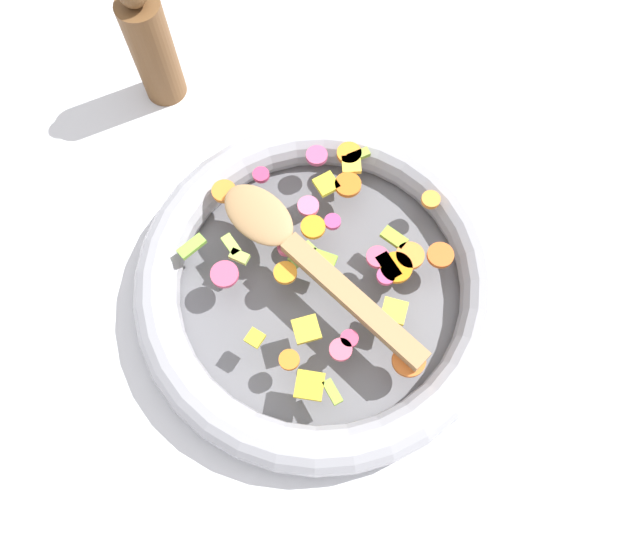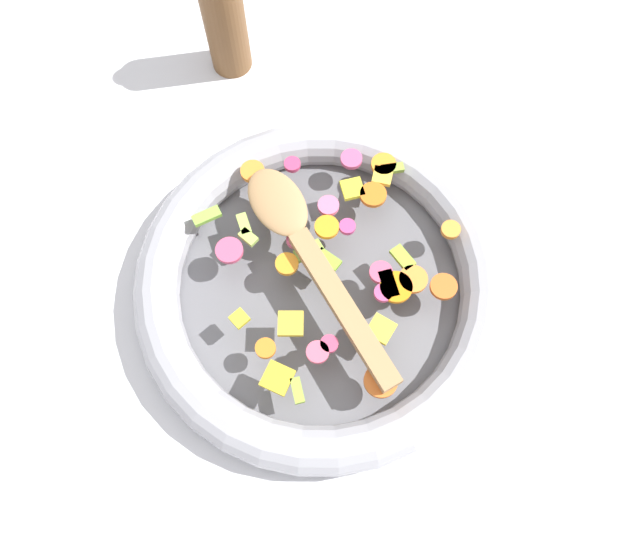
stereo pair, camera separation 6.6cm
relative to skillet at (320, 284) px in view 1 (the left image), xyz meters
name	(u,v)px [view 1 (the left image)]	position (x,y,z in m)	size (l,w,h in m)	color
ground_plane	(320,291)	(0.00, 0.00, -0.02)	(4.00, 4.00, 0.00)	silver
skillet	(320,284)	(0.00, 0.00, 0.00)	(0.41, 0.41, 0.05)	slate
chopped_vegetables	(335,255)	(-0.01, -0.02, 0.03)	(0.30, 0.30, 0.01)	orange
wooden_spoon	(300,252)	(0.02, -0.02, 0.04)	(0.26, 0.18, 0.01)	#A87F51
pepper_mill	(152,47)	(0.25, -0.23, 0.06)	(0.05, 0.05, 0.18)	brown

